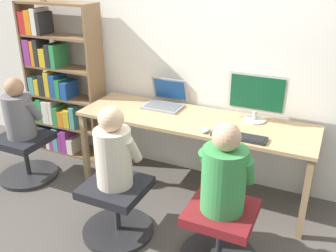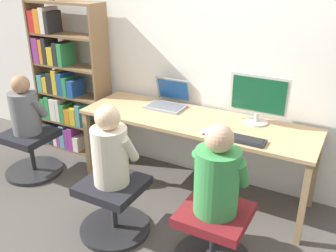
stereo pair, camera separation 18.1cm
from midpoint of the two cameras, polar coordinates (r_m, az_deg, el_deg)
ground_plane at (r=3.45m, az=3.14°, el=-12.38°), size 14.00×14.00×0.00m
wall_back at (r=3.51m, az=8.70°, el=11.50°), size 10.00×0.05×2.60m
desk at (r=3.36m, az=5.75°, el=-0.11°), size 2.13×0.64×0.75m
desktop_monitor at (r=3.28m, az=15.15°, el=4.01°), size 0.51×0.20×0.43m
laptop at (r=3.61m, az=1.46°, el=3.84°), size 0.36×0.32×0.26m
keyboard at (r=3.01m, az=12.29°, el=-1.87°), size 0.44×0.13×0.03m
computer_mouse_by_keyboard at (r=3.08m, az=7.28°, el=-0.76°), size 0.07×0.11×0.03m
office_chair_left at (r=2.81m, az=8.83°, el=-16.17°), size 0.58×0.58×0.46m
office_chair_right at (r=3.08m, az=-6.58°, el=-11.92°), size 0.58×0.58×0.46m
person_at_monitor at (r=2.52m, az=9.58°, el=-7.44°), size 0.37×0.32×0.65m
person_at_laptop at (r=2.82m, az=-7.00°, el=-3.62°), size 0.34×0.30×0.64m
bookshelf at (r=4.32m, az=-14.43°, el=5.91°), size 0.87×0.28×1.67m
office_chair_side at (r=4.06m, az=-18.90°, el=-3.70°), size 0.58×0.58×0.46m
person_near_shelf at (r=3.88m, az=-19.77°, el=2.51°), size 0.34×0.29×0.59m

